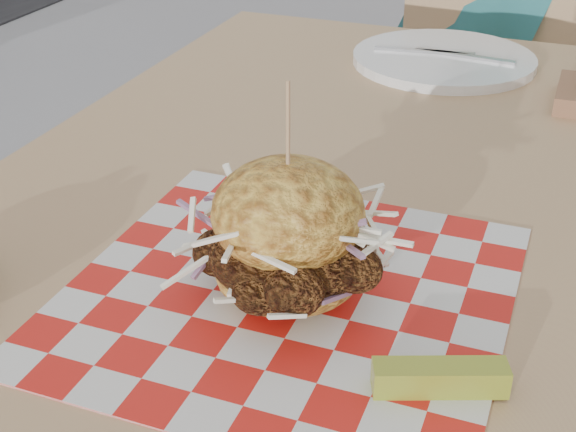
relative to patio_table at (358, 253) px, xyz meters
name	(u,v)px	position (x,y,z in m)	size (l,w,h in m)	color
patio_table	(358,253)	(0.00, 0.00, 0.00)	(0.80, 1.20, 0.75)	tan
patio_chair	(493,81)	(0.02, 0.95, -0.12)	(0.51, 0.52, 0.95)	tan
paper_liner	(288,293)	(0.00, -0.20, 0.08)	(0.36, 0.36, 0.00)	red
sandwich	(288,239)	(0.00, -0.20, 0.13)	(0.16, 0.16, 0.19)	gold
pickle_spear	(440,378)	(0.14, -0.28, 0.09)	(0.10, 0.02, 0.02)	#A0A931
place_setting	(444,59)	(0.00, 0.44, 0.09)	(0.27, 0.27, 0.02)	white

